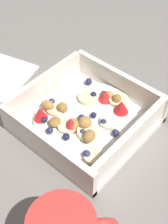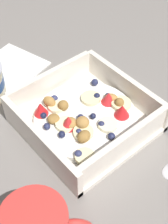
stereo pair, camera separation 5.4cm
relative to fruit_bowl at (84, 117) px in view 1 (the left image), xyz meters
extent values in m
plane|color=gray|center=(0.00, 0.02, -0.02)|extent=(2.40, 2.40, 0.00)
cube|color=white|center=(0.00, 0.00, -0.01)|extent=(0.20, 0.20, 0.01)
cube|color=white|center=(0.00, -0.09, 0.01)|extent=(0.20, 0.01, 0.06)
cube|color=white|center=(0.00, 0.09, 0.01)|extent=(0.20, 0.01, 0.06)
cube|color=white|center=(-0.09, 0.00, 0.01)|extent=(0.01, 0.18, 0.06)
cube|color=white|center=(0.09, 0.00, 0.01)|extent=(0.01, 0.18, 0.06)
cylinder|color=white|center=(0.00, 0.00, 0.00)|extent=(0.17, 0.17, 0.01)
cylinder|color=beige|center=(-0.07, 0.06, 0.01)|extent=(0.04, 0.04, 0.01)
cylinder|color=beige|center=(-0.02, -0.06, 0.01)|extent=(0.05, 0.05, 0.01)
cylinder|color=#F7EFC6|center=(-0.04, -0.01, 0.01)|extent=(0.03, 0.03, 0.01)
cylinder|color=beige|center=(-0.03, 0.03, 0.01)|extent=(0.05, 0.05, 0.01)
cylinder|color=#F4EAB7|center=(0.04, 0.03, 0.01)|extent=(0.04, 0.04, 0.01)
cylinder|color=beige|center=(0.02, -0.03, 0.01)|extent=(0.04, 0.04, 0.01)
cylinder|color=#F4EAB7|center=(0.00, 0.04, 0.01)|extent=(0.04, 0.04, 0.01)
cone|color=red|center=(-0.01, -0.05, 0.02)|extent=(0.03, 0.03, 0.02)
cone|color=red|center=(0.05, 0.05, 0.02)|extent=(0.03, 0.03, 0.03)
cone|color=red|center=(-0.01, 0.04, 0.02)|extent=(0.03, 0.03, 0.03)
cone|color=red|center=(-0.04, -0.05, 0.02)|extent=(0.03, 0.03, 0.02)
sphere|color=#23284C|center=(0.00, 0.01, 0.01)|extent=(0.01, 0.01, 0.01)
sphere|color=#23284C|center=(-0.07, 0.00, 0.01)|extent=(0.01, 0.01, 0.01)
sphere|color=navy|center=(-0.06, 0.06, 0.01)|extent=(0.01, 0.01, 0.01)
sphere|color=#191E3D|center=(0.00, -0.06, 0.01)|extent=(0.01, 0.01, 0.01)
sphere|color=#191E3D|center=(-0.01, -0.01, 0.01)|extent=(0.01, 0.01, 0.01)
sphere|color=#23284C|center=(0.02, 0.06, 0.01)|extent=(0.01, 0.01, 0.01)
sphere|color=navy|center=(0.06, 0.02, 0.01)|extent=(0.01, 0.01, 0.01)
sphere|color=#191E3D|center=(-0.01, 0.06, 0.01)|extent=(0.01, 0.01, 0.01)
sphere|color=#23284C|center=(0.04, -0.06, 0.01)|extent=(0.01, 0.01, 0.01)
sphere|color=navy|center=(-0.03, 0.03, 0.01)|extent=(0.01, 0.01, 0.01)
sphere|color=#23284C|center=(-0.04, -0.01, 0.01)|extent=(0.01, 0.01, 0.01)
sphere|color=#191E3D|center=(0.04, 0.05, 0.01)|extent=(0.01, 0.01, 0.01)
sphere|color=#191E3D|center=(0.02, -0.04, 0.01)|extent=(0.01, 0.01, 0.01)
ellipsoid|color=olive|center=(0.02, 0.05, 0.01)|extent=(0.02, 0.02, 0.01)
ellipsoid|color=#AD7F42|center=(0.06, 0.03, 0.01)|extent=(0.03, 0.02, 0.02)
ellipsoid|color=olive|center=(-0.04, 0.03, 0.01)|extent=(0.02, 0.03, 0.02)
ellipsoid|color=olive|center=(-0.02, -0.06, 0.01)|extent=(0.02, 0.02, 0.02)
ellipsoid|color=olive|center=(0.03, 0.02, 0.01)|extent=(0.03, 0.03, 0.02)
ellipsoid|color=#AD7F42|center=(0.00, -0.06, 0.01)|extent=(0.03, 0.03, 0.01)
ellipsoid|color=#AD7F42|center=(0.00, 0.03, 0.01)|extent=(0.03, 0.03, 0.02)
ellipsoid|color=#AD7F42|center=(-0.02, 0.01, 0.01)|extent=(0.03, 0.03, 0.02)
camera|label=1|loc=(-0.24, 0.27, 0.41)|focal=51.52mm
camera|label=2|loc=(-0.28, 0.23, 0.41)|focal=51.52mm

